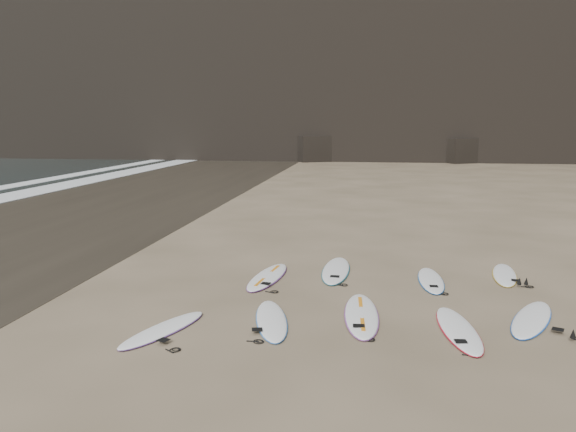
% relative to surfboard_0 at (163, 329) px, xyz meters
% --- Properties ---
extents(ground, '(240.00, 240.00, 0.00)m').
position_rel_surfboard_0_xyz_m(ground, '(3.95, 1.27, -0.04)').
color(ground, '#897559').
rests_on(ground, ground).
extents(wet_sand, '(12.00, 200.00, 0.01)m').
position_rel_surfboard_0_xyz_m(wet_sand, '(-9.05, 11.27, -0.04)').
color(wet_sand, '#383026').
rests_on(wet_sand, ground).
extents(surfboard_0, '(1.29, 2.26, 0.08)m').
position_rel_surfboard_0_xyz_m(surfboard_0, '(0.00, 0.00, 0.00)').
color(surfboard_0, white).
rests_on(surfboard_0, ground).
extents(surfboard_1, '(1.10, 2.42, 0.08)m').
position_rel_surfboard_0_xyz_m(surfboard_1, '(1.89, 0.78, 0.00)').
color(surfboard_1, white).
rests_on(surfboard_1, ground).
extents(surfboard_2, '(0.78, 2.71, 0.10)m').
position_rel_surfboard_0_xyz_m(surfboard_2, '(3.60, 1.31, 0.01)').
color(surfboard_2, white).
rests_on(surfboard_2, ground).
extents(surfboard_3, '(0.82, 2.52, 0.09)m').
position_rel_surfboard_0_xyz_m(surfboard_3, '(5.38, 0.77, 0.00)').
color(surfboard_3, white).
rests_on(surfboard_3, ground).
extents(surfboard_4, '(1.55, 2.50, 0.09)m').
position_rel_surfboard_0_xyz_m(surfboard_4, '(6.87, 1.55, 0.00)').
color(surfboard_4, white).
rests_on(surfboard_4, ground).
extents(surfboard_5, '(0.93, 2.66, 0.09)m').
position_rel_surfboard_0_xyz_m(surfboard_5, '(1.27, 3.77, 0.01)').
color(surfboard_5, white).
rests_on(surfboard_5, ground).
extents(surfboard_6, '(0.72, 2.75, 0.10)m').
position_rel_surfboard_0_xyz_m(surfboard_6, '(2.90, 4.63, 0.01)').
color(surfboard_6, white).
rests_on(surfboard_6, ground).
extents(surfboard_7, '(0.56, 2.31, 0.08)m').
position_rel_surfboard_0_xyz_m(surfboard_7, '(5.22, 4.05, 0.00)').
color(surfboard_7, white).
rests_on(surfboard_7, ground).
extents(surfboard_8, '(0.92, 2.32, 0.08)m').
position_rel_surfboard_0_xyz_m(surfboard_8, '(7.10, 4.82, 0.00)').
color(surfboard_8, white).
rests_on(surfboard_8, ground).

